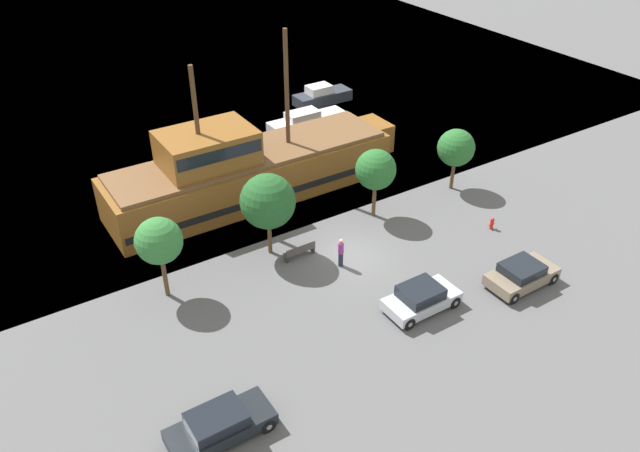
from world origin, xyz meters
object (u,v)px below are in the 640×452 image
object	(u,v)px
moored_boat_dockside	(322,96)
fire_hydrant	(492,223)
parked_car_curb_front	(421,298)
moored_boat_outer	(307,121)
parked_car_curb_rear	(522,274)
pedestrian_walking_near	(341,252)
pirate_ship	(247,170)
parked_car_curb_mid	(220,425)
bench_promenade_east	(300,251)

from	to	relation	value
moored_boat_dockside	fire_hydrant	size ratio (longest dim) A/B	6.73
parked_car_curb_front	moored_boat_outer	bearing A→B (deg)	72.85
parked_car_curb_rear	pedestrian_walking_near	distance (m)	9.73
parked_car_curb_front	fire_hydrant	bearing A→B (deg)	21.69
pirate_ship	moored_boat_dockside	size ratio (longest dim) A/B	3.92
moored_boat_dockside	moored_boat_outer	size ratio (longest dim) A/B	0.77
parked_car_curb_mid	moored_boat_dockside	bearing A→B (deg)	50.69
fire_hydrant	pedestrian_walking_near	distance (m)	10.04
parked_car_curb_front	parked_car_curb_rear	xyz separation A→B (m)	(5.79, -1.37, -0.01)
parked_car_curb_mid	fire_hydrant	world-z (taller)	parked_car_curb_mid
pedestrian_walking_near	parked_car_curb_front	bearing A→B (deg)	-75.31
moored_boat_dockside	parked_car_curb_rear	world-z (taller)	moored_boat_dockside
parked_car_curb_mid	fire_hydrant	xyz separation A→B (m)	(20.41, 5.08, -0.26)
parked_car_curb_front	parked_car_curb_mid	world-z (taller)	parked_car_curb_front
parked_car_curb_front	bench_promenade_east	size ratio (longest dim) A/B	2.09
moored_boat_outer	fire_hydrant	xyz separation A→B (m)	(1.64, -18.82, -0.13)
moored_boat_outer	parked_car_curb_mid	distance (m)	30.39
pirate_ship	parked_car_curb_mid	xyz separation A→B (m)	(-9.77, -16.55, -1.28)
fire_hydrant	pedestrian_walking_near	world-z (taller)	pedestrian_walking_near
fire_hydrant	bench_promenade_east	world-z (taller)	bench_promenade_east
moored_boat_outer	parked_car_curb_front	xyz separation A→B (m)	(-6.85, -22.19, 0.15)
parked_car_curb_front	bench_promenade_east	xyz separation A→B (m)	(-2.87, 7.10, -0.25)
parked_car_curb_front	fire_hydrant	size ratio (longest dim) A/B	5.12
parked_car_curb_mid	pedestrian_walking_near	world-z (taller)	pedestrian_walking_near
bench_promenade_east	moored_boat_outer	bearing A→B (deg)	57.20
parked_car_curb_front	fire_hydrant	xyz separation A→B (m)	(8.49, 3.38, -0.28)
pirate_ship	bench_promenade_east	world-z (taller)	pirate_ship
fire_hydrant	parked_car_curb_front	bearing A→B (deg)	-158.31
fire_hydrant	bench_promenade_east	xyz separation A→B (m)	(-11.36, 3.73, 0.03)
parked_car_curb_front	parked_car_curb_rear	distance (m)	5.95
parked_car_curb_mid	bench_promenade_east	size ratio (longest dim) A/B	2.32
bench_promenade_east	pedestrian_walking_near	distance (m)	2.46
parked_car_curb_rear	pedestrian_walking_near	world-z (taller)	pedestrian_walking_near
parked_car_curb_front	bench_promenade_east	bearing A→B (deg)	112.03
pirate_ship	moored_boat_outer	bearing A→B (deg)	39.21
bench_promenade_east	pedestrian_walking_near	world-z (taller)	pedestrian_walking_near
pirate_ship	parked_car_curb_mid	distance (m)	19.26
moored_boat_outer	bench_promenade_east	world-z (taller)	moored_boat_outer
moored_boat_dockside	moored_boat_outer	distance (m)	5.31
parked_car_curb_front	pedestrian_walking_near	xyz separation A→B (m)	(-1.37, 5.21, 0.21)
moored_boat_outer	parked_car_curb_mid	bearing A→B (deg)	-128.15
moored_boat_outer	parked_car_curb_rear	xyz separation A→B (m)	(-1.06, -23.56, 0.14)
parked_car_curb_rear	fire_hydrant	world-z (taller)	parked_car_curb_rear
parked_car_curb_front	fire_hydrant	world-z (taller)	parked_car_curb_front
moored_boat_dockside	pedestrian_walking_near	world-z (taller)	pedestrian_walking_near
pirate_ship	moored_boat_dockside	world-z (taller)	pirate_ship
moored_boat_dockside	parked_car_curb_mid	bearing A→B (deg)	-129.31
moored_boat_outer	parked_car_curb_mid	xyz separation A→B (m)	(-18.77, -23.90, 0.13)
parked_car_curb_mid	parked_car_curb_rear	xyz separation A→B (m)	(17.71, 0.33, 0.01)
parked_car_curb_mid	parked_car_curb_rear	bearing A→B (deg)	1.08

